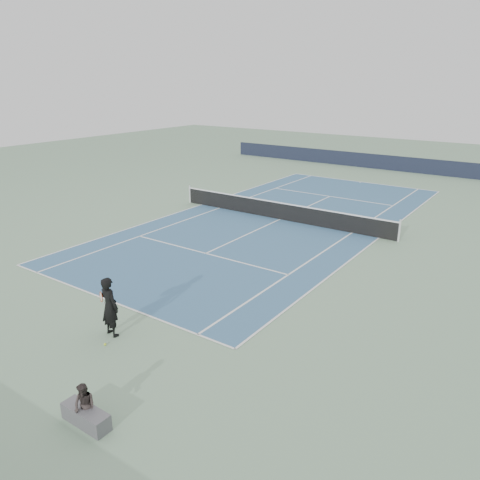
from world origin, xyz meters
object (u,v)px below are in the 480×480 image
Objects in this scene: tennis_net at (280,211)px; tennis_ball at (105,344)px; tennis_player at (110,307)px; spectator_bench at (85,411)px.

tennis_net reaches higher than tennis_ball.
tennis_ball is at bearing -59.70° from tennis_player.
tennis_player is at bearing -81.46° from tennis_net.
spectator_bench is at bearing -74.33° from tennis_net.
spectator_bench is at bearing -48.68° from tennis_player.
tennis_ball is (0.31, -0.53, -0.89)m from tennis_player.
tennis_player is 25.44× the size of tennis_ball.
spectator_bench is at bearing -46.63° from tennis_ball.
tennis_net is 13.47m from tennis_player.
tennis_player is 1.44× the size of spectator_bench.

